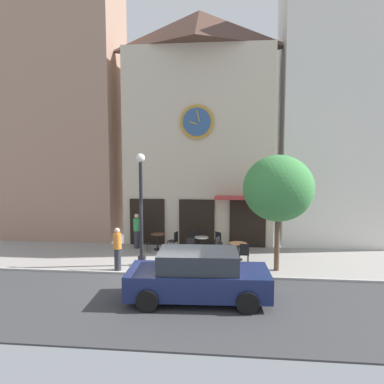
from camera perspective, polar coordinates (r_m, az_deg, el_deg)
ground_plane at (r=13.59m, az=-4.49°, el=-13.42°), size 24.42×9.81×0.13m
clock_building at (r=18.86m, az=1.12°, el=10.46°), size 7.43×3.71×11.63m
neighbor_building_left at (r=21.45m, az=-19.28°, el=12.04°), size 5.99×3.63×13.81m
neighbor_building_right at (r=20.08m, az=21.58°, el=11.87°), size 5.44×3.42×13.43m
street_lamp at (r=14.67m, az=-8.01°, el=-2.70°), size 0.36×0.36×4.52m
street_tree at (r=14.14m, az=13.42°, el=0.53°), size 2.67×2.41×4.47m
cafe_table_leftmost at (r=17.31m, az=-5.42°, el=-7.37°), size 0.65×0.65×0.76m
cafe_table_center_left at (r=16.55m, az=1.51°, el=-7.96°), size 0.64×0.64×0.77m
cafe_table_near_curb at (r=15.72m, az=7.24°, el=-8.67°), size 0.77×0.77×0.73m
cafe_chair_curbside at (r=15.97m, az=4.32°, el=-8.43°), size 0.53×0.53×0.90m
cafe_chair_facing_street at (r=16.99m, az=3.90°, el=-7.56°), size 0.57×0.57×0.90m
cafe_chair_left_end at (r=15.00m, az=8.19°, el=-9.40°), size 0.41×0.41×0.90m
cafe_chair_corner at (r=17.27m, az=0.43°, el=-7.33°), size 0.55×0.55×0.90m
cafe_chair_right_end at (r=16.88m, az=-7.66°, el=-7.68°), size 0.56×0.56×0.90m
cafe_chair_outer at (r=15.83m, az=-0.05°, el=-8.54°), size 0.55×0.55×0.90m
cafe_chair_near_lamp at (r=17.06m, az=-2.84°, el=-7.50°), size 0.50×0.50×0.90m
cafe_chair_near_tree at (r=15.24m, az=4.74°, el=-9.12°), size 0.55×0.55×0.90m
pedestrian_orange at (r=14.45m, az=-11.65°, el=-8.68°), size 0.44×0.44×1.67m
pedestrian_green at (r=17.66m, az=-8.70°, el=-6.00°), size 0.45×0.45×1.67m
parked_car_navy at (r=11.38m, az=0.99°, el=-13.08°), size 4.38×2.19×1.55m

